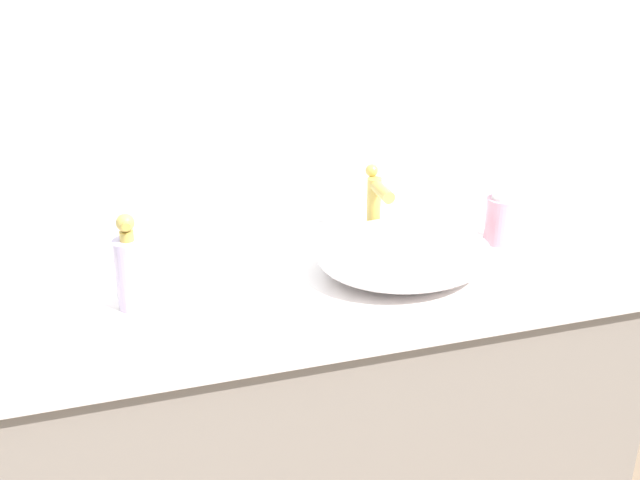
# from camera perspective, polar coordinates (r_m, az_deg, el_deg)

# --- Properties ---
(bathroom_wall_rear) EXTENTS (6.00, 0.06, 2.60)m
(bathroom_wall_rear) POSITION_cam_1_polar(r_m,az_deg,el_deg) (1.73, -8.65, 13.49)
(bathroom_wall_rear) COLOR silver
(bathroom_wall_rear) RESTS_ON ground
(vanity_counter) EXTENTS (1.70, 0.57, 0.91)m
(vanity_counter) POSITION_cam_1_polar(r_m,az_deg,el_deg) (1.80, -5.56, -15.95)
(vanity_counter) COLOR gray
(vanity_counter) RESTS_ON ground
(sink_basin) EXTENTS (0.36, 0.31, 0.09)m
(sink_basin) POSITION_cam_1_polar(r_m,az_deg,el_deg) (1.57, 6.31, -0.97)
(sink_basin) COLOR white
(sink_basin) RESTS_ON vanity_counter
(faucet) EXTENTS (0.03, 0.12, 0.17)m
(faucet) POSITION_cam_1_polar(r_m,az_deg,el_deg) (1.70, 4.14, 2.98)
(faucet) COLOR gold
(faucet) RESTS_ON vanity_counter
(soap_dispenser) EXTENTS (0.06, 0.06, 0.19)m
(soap_dispenser) POSITION_cam_1_polar(r_m,az_deg,el_deg) (1.46, -13.85, -2.11)
(soap_dispenser) COLOR #C2ADD1
(soap_dispenser) RESTS_ON vanity_counter
(lotion_bottle) EXTENTS (0.07, 0.07, 0.12)m
(lotion_bottle) POSITION_cam_1_polar(r_m,az_deg,el_deg) (1.74, 13.18, 1.57)
(lotion_bottle) COLOR pink
(lotion_bottle) RESTS_ON vanity_counter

